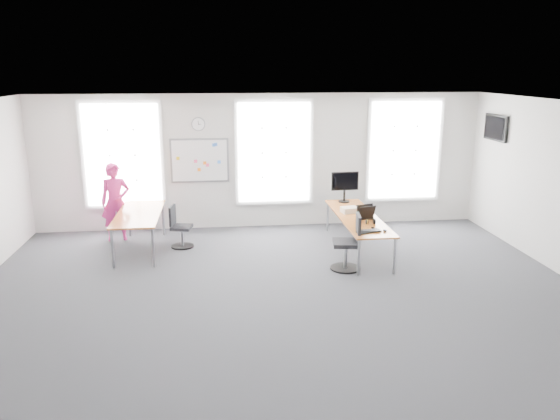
{
  "coord_description": "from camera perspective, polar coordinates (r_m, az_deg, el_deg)",
  "views": [
    {
      "loc": [
        -0.93,
        -8.06,
        3.55
      ],
      "look_at": [
        0.12,
        1.2,
        1.1
      ],
      "focal_mm": 35.0,
      "sensor_mm": 36.0,
      "label": 1
    }
  ],
  "objects": [
    {
      "name": "floor",
      "position": [
        8.86,
        0.11,
        -8.9
      ],
      "size": [
        10.0,
        10.0,
        0.0
      ],
      "primitive_type": "plane",
      "color": "#2C2C31",
      "rests_on": "ground"
    },
    {
      "name": "ceiling",
      "position": [
        8.13,
        0.12,
        10.85
      ],
      "size": [
        10.0,
        10.0,
        0.0
      ],
      "primitive_type": "plane",
      "rotation": [
        3.14,
        0.0,
        0.0
      ],
      "color": "white",
      "rests_on": "ground"
    },
    {
      "name": "wall_back",
      "position": [
        12.27,
        -2.04,
        5.09
      ],
      "size": [
        10.0,
        0.0,
        10.0
      ],
      "primitive_type": "plane",
      "rotation": [
        1.57,
        0.0,
        0.0
      ],
      "color": "silver",
      "rests_on": "ground"
    },
    {
      "name": "wall_front",
      "position": [
        4.64,
        5.92,
        -11.53
      ],
      "size": [
        10.0,
        0.0,
        10.0
      ],
      "primitive_type": "plane",
      "rotation": [
        -1.57,
        0.0,
        0.0
      ],
      "color": "silver",
      "rests_on": "ground"
    },
    {
      "name": "window_left",
      "position": [
        12.35,
        -16.12,
        5.53
      ],
      "size": [
        1.6,
        0.06,
        2.2
      ],
      "primitive_type": "cube",
      "color": "silver",
      "rests_on": "wall_back"
    },
    {
      "name": "window_mid",
      "position": [
        12.23,
        -0.63,
        6.02
      ],
      "size": [
        1.6,
        0.06,
        2.2
      ],
      "primitive_type": "cube",
      "color": "silver",
      "rests_on": "wall_back"
    },
    {
      "name": "window_right",
      "position": [
        12.89,
        12.83,
        6.1
      ],
      "size": [
        1.6,
        0.06,
        2.2
      ],
      "primitive_type": "cube",
      "color": "silver",
      "rests_on": "wall_back"
    },
    {
      "name": "desk_right",
      "position": [
        10.88,
        8.13,
        -0.88
      ],
      "size": [
        0.76,
        2.86,
        0.7
      ],
      "color": "orange",
      "rests_on": "ground"
    },
    {
      "name": "desk_left",
      "position": [
        11.1,
        -14.52,
        -0.62
      ],
      "size": [
        0.84,
        2.1,
        0.77
      ],
      "color": "orange",
      "rests_on": "ground"
    },
    {
      "name": "chair_right",
      "position": [
        9.88,
        7.25,
        -3.7
      ],
      "size": [
        0.54,
        0.54,
        1.02
      ],
      "rotation": [
        0.0,
        0.0,
        -1.72
      ],
      "color": "black",
      "rests_on": "ground"
    },
    {
      "name": "chair_left",
      "position": [
        11.22,
        -10.49,
        -1.96
      ],
      "size": [
        0.46,
        0.46,
        0.86
      ],
      "rotation": [
        0.0,
        0.0,
        1.37
      ],
      "color": "black",
      "rests_on": "ground"
    },
    {
      "name": "person",
      "position": [
        11.88,
        -16.8,
        0.8
      ],
      "size": [
        0.67,
        0.51,
        1.64
      ],
      "primitive_type": "imported",
      "rotation": [
        0.0,
        0.0,
        0.21
      ],
      "color": "#C92572",
      "rests_on": "ground"
    },
    {
      "name": "whiteboard",
      "position": [
        12.2,
        -8.39,
        5.13
      ],
      "size": [
        1.2,
        0.03,
        0.9
      ],
      "primitive_type": "cube",
      "color": "white",
      "rests_on": "wall_back"
    },
    {
      "name": "wall_clock",
      "position": [
        12.1,
        -8.53,
        8.87
      ],
      "size": [
        0.3,
        0.04,
        0.3
      ],
      "primitive_type": "cylinder",
      "rotation": [
        1.57,
        0.0,
        0.0
      ],
      "color": "gray",
      "rests_on": "wall_back"
    },
    {
      "name": "tv",
      "position": [
        12.59,
        21.63,
        8.0
      ],
      "size": [
        0.06,
        0.9,
        0.55
      ],
      "primitive_type": "cube",
      "color": "black",
      "rests_on": "wall_right"
    },
    {
      "name": "keyboard",
      "position": [
        9.86,
        9.25,
        -2.22
      ],
      "size": [
        0.48,
        0.3,
        0.02
      ],
      "primitive_type": "cube",
      "rotation": [
        0.0,
        0.0,
        0.34
      ],
      "color": "black",
      "rests_on": "desk_right"
    },
    {
      "name": "mouse",
      "position": [
        9.94,
        10.92,
        -2.11
      ],
      "size": [
        0.08,
        0.11,
        0.04
      ],
      "primitive_type": "ellipsoid",
      "rotation": [
        0.0,
        0.0,
        0.1
      ],
      "color": "black",
      "rests_on": "desk_right"
    },
    {
      "name": "lens_cap",
      "position": [
        10.12,
        9.67,
        -1.85
      ],
      "size": [
        0.08,
        0.08,
        0.01
      ],
      "primitive_type": "cylinder",
      "rotation": [
        0.0,
        0.0,
        -0.11
      ],
      "color": "black",
      "rests_on": "desk_right"
    },
    {
      "name": "headphones",
      "position": [
        10.35,
        9.41,
        -1.2
      ],
      "size": [
        0.18,
        0.1,
        0.11
      ],
      "rotation": [
        0.0,
        0.0,
        0.05
      ],
      "color": "black",
      "rests_on": "desk_right"
    },
    {
      "name": "laptop_sleeve",
      "position": [
        10.61,
        8.96,
        -0.27
      ],
      "size": [
        0.37,
        0.29,
        0.29
      ],
      "rotation": [
        0.0,
        0.0,
        0.29
      ],
      "color": "black",
      "rests_on": "desk_right"
    },
    {
      "name": "paper_stack",
      "position": [
        11.11,
        7.28,
        0.02
      ],
      "size": [
        0.37,
        0.3,
        0.11
      ],
      "primitive_type": "cube",
      "rotation": [
        0.0,
        0.0,
        0.21
      ],
      "color": "beige",
      "rests_on": "desk_right"
    },
    {
      "name": "monitor",
      "position": [
        11.89,
        6.78,
        2.71
      ],
      "size": [
        0.6,
        0.24,
        0.67
      ],
      "rotation": [
        0.0,
        0.0,
        0.06
      ],
      "color": "black",
      "rests_on": "desk_right"
    }
  ]
}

